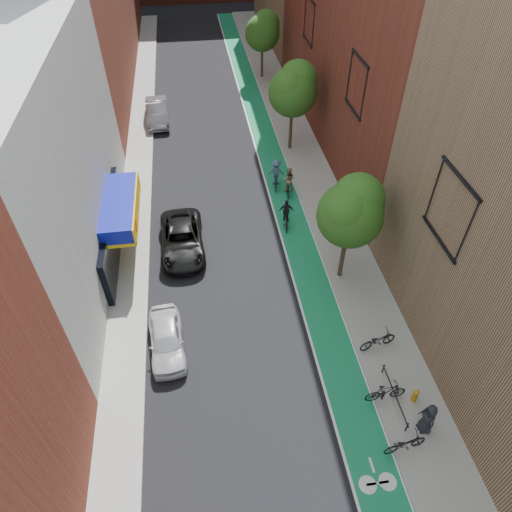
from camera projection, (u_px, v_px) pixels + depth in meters
name	position (u px, v px, depth m)	size (l,w,h in m)	color
ground	(271.00, 473.00, 17.89)	(160.00, 160.00, 0.00)	black
bike_lane	(265.00, 138.00, 36.99)	(2.00, 68.00, 0.01)	#14754A
sidewalk_left	(140.00, 147.00, 35.88)	(2.00, 68.00, 0.15)	gray
sidewalk_right	(295.00, 135.00, 37.20)	(3.00, 68.00, 0.15)	gray
building_left_white	(8.00, 170.00, 22.65)	(8.00, 20.00, 12.00)	silver
tree_near	(352.00, 210.00, 22.49)	(3.40, 3.36, 6.42)	#332619
tree_mid	(294.00, 88.00, 32.38)	(3.55, 3.53, 6.74)	#332619
tree_far	(263.00, 30.00, 42.70)	(3.30, 3.25, 6.21)	#332619
parked_car_white	(166.00, 339.00, 21.70)	(1.61, 4.01, 1.37)	silver
parked_car_black	(182.00, 239.00, 26.83)	(2.49, 5.40, 1.50)	black
parked_car_silver	(157.00, 112.00, 38.54)	(1.76, 5.05, 1.66)	gray
cyclist_lane_near	(288.00, 183.00, 30.75)	(0.93, 1.63, 2.07)	black
cyclist_lane_mid	(286.00, 217.00, 28.45)	(0.96, 1.85, 1.91)	black
cyclist_lane_far	(276.00, 176.00, 31.38)	(1.24, 1.88, 2.11)	black
parked_bike_near	(405.00, 444.00, 18.09)	(0.64, 1.83, 0.96)	black
parked_bike_mid	(386.00, 392.00, 19.64)	(0.52, 1.85, 1.11)	black
parked_bike_far	(378.00, 340.00, 21.70)	(0.66, 1.89, 0.99)	black
pedestrian	(428.00, 418.00, 18.46)	(0.84, 0.55, 1.72)	black
fire_hydrant	(415.00, 395.00, 19.73)	(0.26, 0.26, 0.74)	orange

